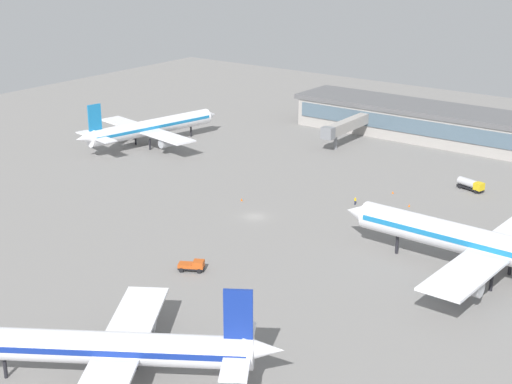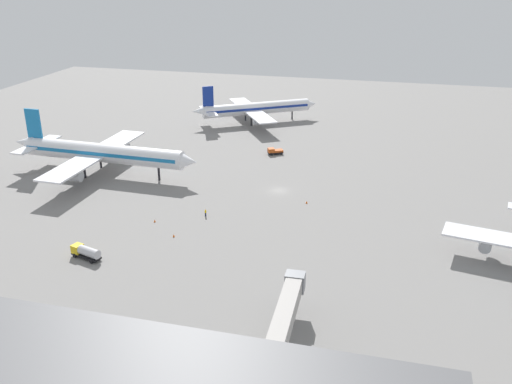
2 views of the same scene
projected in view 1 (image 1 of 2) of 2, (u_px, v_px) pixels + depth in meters
The scene contains 12 objects.
ground at pixel (255, 217), 157.97m from camera, with size 288.00×288.00×0.00m, color gray.
terminal_building at pixel (421, 121), 215.92m from camera, with size 73.35×17.55×8.99m.
airplane_at_gate at pixel (486, 245), 128.86m from camera, with size 53.67×42.98×16.34m.
airplane_taxiing at pixel (150, 127), 207.40m from camera, with size 36.39×44.82×13.71m.
airplane_distant at pixel (108, 348), 99.27m from camera, with size 40.44×34.00×13.90m.
fuel_truck at pixel (471, 184), 173.39m from camera, with size 6.58×3.60×2.50m.
pushback_tractor at pixel (193, 266), 133.06m from camera, with size 4.77×3.81×1.90m.
ground_crew_worker at pixel (355, 201), 164.59m from camera, with size 0.39×0.58×1.67m.
jet_bridge at pixel (346, 126), 208.56m from camera, with size 3.52×23.23×6.74m.
safety_cone_near_gate at pixel (393, 192), 171.54m from camera, with size 0.44×0.44×0.60m, color #EA590C.
safety_cone_mid_apron at pixel (409, 205), 163.52m from camera, with size 0.44×0.44×0.60m, color #EA590C.
safety_cone_far_side at pixel (242, 200), 166.98m from camera, with size 0.44×0.44×0.60m, color #EA590C.
Camera 1 is at (-88.70, 118.13, 56.21)m, focal length 54.61 mm.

